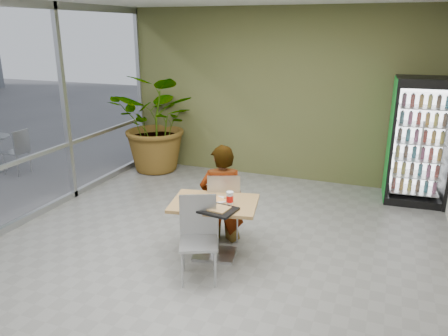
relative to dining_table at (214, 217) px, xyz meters
The scene contains 13 objects.
ground 0.55m from the dining_table, 125.32° to the right, with size 7.00×7.00×0.00m, color slate.
room_envelope 1.07m from the dining_table, 125.32° to the right, with size 6.00×7.00×3.20m, color silver, non-canonical shape.
storefront_frame 3.25m from the dining_table, behind, with size 0.10×7.00×3.20m, color #A6A7AA, non-canonical shape.
dining_table is the anchor object (origin of this frame).
chair_far 0.46m from the dining_table, 96.54° to the left, with size 0.57×0.57×0.97m.
chair_near 0.48m from the dining_table, 91.17° to the right, with size 0.57×0.58×0.98m.
seated_woman 0.50m from the dining_table, 100.39° to the left, with size 0.61×0.39×1.65m, color black.
pizza_plate 0.24m from the dining_table, 69.41° to the left, with size 0.35×0.32×0.03m.
soda_cup 0.35m from the dining_table, ahead, with size 0.09×0.09×0.16m.
napkin_stack 0.41m from the dining_table, 149.10° to the right, with size 0.13×0.13×0.02m, color silver.
cafeteria_tray 0.36m from the dining_table, 66.59° to the right, with size 0.49×0.36×0.03m, color black.
beverage_fridge 3.86m from the dining_table, 50.57° to the left, with size 0.99×0.78×2.08m.
potted_plant 3.81m from the dining_table, 129.20° to the left, with size 1.79×1.54×1.98m, color #336628.
Camera 1 is at (1.98, -4.55, 2.81)m, focal length 35.00 mm.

